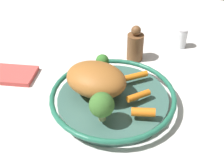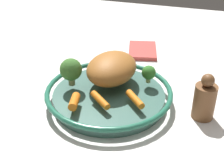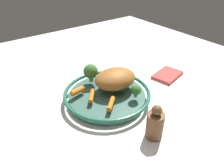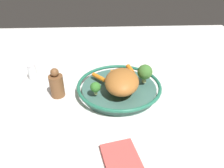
{
  "view_description": "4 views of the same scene",
  "coord_description": "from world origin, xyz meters",
  "px_view_note": "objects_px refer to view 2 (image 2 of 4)",
  "views": [
    {
      "loc": [
        0.18,
        -0.53,
        0.51
      ],
      "look_at": [
        -0.0,
        0.0,
        0.07
      ],
      "focal_mm": 43.64,
      "sensor_mm": 36.0,
      "label": 1
    },
    {
      "loc": [
        0.69,
        0.22,
        0.49
      ],
      "look_at": [
        0.01,
        0.01,
        0.06
      ],
      "focal_mm": 51.61,
      "sensor_mm": 36.0,
      "label": 2
    },
    {
      "loc": [
        0.39,
        0.55,
        0.51
      ],
      "look_at": [
        -0.01,
        0.02,
        0.08
      ],
      "focal_mm": 33.88,
      "sensor_mm": 36.0,
      "label": 3
    },
    {
      "loc": [
        -0.69,
        0.06,
        0.48
      ],
      "look_at": [
        -0.02,
        0.03,
        0.06
      ],
      "focal_mm": 32.77,
      "sensor_mm": 36.0,
      "label": 4
    }
  ],
  "objects_px": {
    "roast_chicken_piece": "(112,68)",
    "baby_carrot_back": "(99,100)",
    "baby_carrot_left": "(74,101)",
    "broccoli_floret_large": "(71,70)",
    "serving_bowl": "(109,95)",
    "baby_carrot_near_rim": "(135,99)",
    "dish_towel": "(142,50)",
    "broccoli_floret_edge": "(149,73)",
    "pepper_mill": "(205,100)"
  },
  "relations": [
    {
      "from": "baby_carrot_near_rim",
      "to": "dish_towel",
      "type": "bearing_deg",
      "value": -170.56
    },
    {
      "from": "baby_carrot_left",
      "to": "broccoli_floret_edge",
      "type": "bearing_deg",
      "value": 137.46
    },
    {
      "from": "baby_carrot_left",
      "to": "broccoli_floret_large",
      "type": "bearing_deg",
      "value": -153.07
    },
    {
      "from": "baby_carrot_back",
      "to": "broccoli_floret_large",
      "type": "height_order",
      "value": "broccoli_floret_large"
    },
    {
      "from": "serving_bowl",
      "to": "pepper_mill",
      "type": "relative_size",
      "value": 2.77
    },
    {
      "from": "roast_chicken_piece",
      "to": "baby_carrot_back",
      "type": "bearing_deg",
      "value": 1.97
    },
    {
      "from": "baby_carrot_near_rim",
      "to": "baby_carrot_left",
      "type": "xyz_separation_m",
      "value": [
        0.06,
        -0.14,
        0.0
      ]
    },
    {
      "from": "baby_carrot_back",
      "to": "broccoli_floret_edge",
      "type": "bearing_deg",
      "value": 145.13
    },
    {
      "from": "baby_carrot_back",
      "to": "broccoli_floret_large",
      "type": "bearing_deg",
      "value": -121.59
    },
    {
      "from": "roast_chicken_piece",
      "to": "broccoli_floret_large",
      "type": "bearing_deg",
      "value": -60.96
    },
    {
      "from": "baby_carrot_back",
      "to": "pepper_mill",
      "type": "distance_m",
      "value": 0.26
    },
    {
      "from": "serving_bowl",
      "to": "broccoli_floret_edge",
      "type": "xyz_separation_m",
      "value": [
        -0.07,
        0.09,
        0.05
      ]
    },
    {
      "from": "roast_chicken_piece",
      "to": "baby_carrot_back",
      "type": "relative_size",
      "value": 2.46
    },
    {
      "from": "baby_carrot_back",
      "to": "baby_carrot_near_rim",
      "type": "distance_m",
      "value": 0.09
    },
    {
      "from": "serving_bowl",
      "to": "roast_chicken_piece",
      "type": "height_order",
      "value": "roast_chicken_piece"
    },
    {
      "from": "baby_carrot_back",
      "to": "baby_carrot_left",
      "type": "bearing_deg",
      "value": -63.55
    },
    {
      "from": "baby_carrot_back",
      "to": "roast_chicken_piece",
      "type": "bearing_deg",
      "value": -178.03
    },
    {
      "from": "serving_bowl",
      "to": "baby_carrot_near_rim",
      "type": "xyz_separation_m",
      "value": [
        0.04,
        0.08,
        0.03
      ]
    },
    {
      "from": "broccoli_floret_edge",
      "to": "broccoli_floret_large",
      "type": "relative_size",
      "value": 0.64
    },
    {
      "from": "serving_bowl",
      "to": "baby_carrot_back",
      "type": "xyz_separation_m",
      "value": [
        0.07,
        -0.0,
        0.03
      ]
    },
    {
      "from": "baby_carrot_back",
      "to": "baby_carrot_near_rim",
      "type": "bearing_deg",
      "value": 109.39
    },
    {
      "from": "broccoli_floret_large",
      "to": "serving_bowl",
      "type": "bearing_deg",
      "value": 94.61
    },
    {
      "from": "pepper_mill",
      "to": "serving_bowl",
      "type": "bearing_deg",
      "value": -88.22
    },
    {
      "from": "serving_bowl",
      "to": "dish_towel",
      "type": "bearing_deg",
      "value": 177.02
    },
    {
      "from": "roast_chicken_piece",
      "to": "dish_towel",
      "type": "xyz_separation_m",
      "value": [
        -0.29,
        0.02,
        -0.07
      ]
    },
    {
      "from": "baby_carrot_near_rim",
      "to": "broccoli_floret_large",
      "type": "xyz_separation_m",
      "value": [
        -0.03,
        -0.18,
        0.04
      ]
    },
    {
      "from": "pepper_mill",
      "to": "dish_towel",
      "type": "relative_size",
      "value": 0.88
    },
    {
      "from": "baby_carrot_left",
      "to": "serving_bowl",
      "type": "bearing_deg",
      "value": 149.62
    },
    {
      "from": "pepper_mill",
      "to": "dish_towel",
      "type": "bearing_deg",
      "value": -145.58
    },
    {
      "from": "baby_carrot_back",
      "to": "baby_carrot_left",
      "type": "height_order",
      "value": "baby_carrot_left"
    },
    {
      "from": "baby_carrot_near_rim",
      "to": "roast_chicken_piece",
      "type": "bearing_deg",
      "value": -134.63
    },
    {
      "from": "roast_chicken_piece",
      "to": "baby_carrot_back",
      "type": "xyz_separation_m",
      "value": [
        0.11,
        0.0,
        -0.03
      ]
    },
    {
      "from": "broccoli_floret_edge",
      "to": "baby_carrot_back",
      "type": "bearing_deg",
      "value": -34.87
    },
    {
      "from": "broccoli_floret_large",
      "to": "roast_chicken_piece",
      "type": "bearing_deg",
      "value": 119.04
    },
    {
      "from": "roast_chicken_piece",
      "to": "baby_carrot_left",
      "type": "xyz_separation_m",
      "value": [
        0.14,
        -0.05,
        -0.03
      ]
    },
    {
      "from": "broccoli_floret_large",
      "to": "baby_carrot_left",
      "type": "bearing_deg",
      "value": 26.93
    },
    {
      "from": "serving_bowl",
      "to": "baby_carrot_back",
      "type": "bearing_deg",
      "value": -1.64
    },
    {
      "from": "serving_bowl",
      "to": "baby_carrot_back",
      "type": "distance_m",
      "value": 0.08
    },
    {
      "from": "roast_chicken_piece",
      "to": "baby_carrot_left",
      "type": "distance_m",
      "value": 0.15
    },
    {
      "from": "broccoli_floret_large",
      "to": "dish_towel",
      "type": "xyz_separation_m",
      "value": [
        -0.35,
        0.12,
        -0.08
      ]
    },
    {
      "from": "pepper_mill",
      "to": "dish_towel",
      "type": "distance_m",
      "value": 0.4
    },
    {
      "from": "roast_chicken_piece",
      "to": "baby_carrot_back",
      "type": "height_order",
      "value": "roast_chicken_piece"
    },
    {
      "from": "serving_bowl",
      "to": "baby_carrot_left",
      "type": "xyz_separation_m",
      "value": [
        0.1,
        -0.06,
        0.03
      ]
    },
    {
      "from": "roast_chicken_piece",
      "to": "dish_towel",
      "type": "height_order",
      "value": "roast_chicken_piece"
    },
    {
      "from": "broccoli_floret_edge",
      "to": "baby_carrot_left",
      "type": "bearing_deg",
      "value": -42.54
    },
    {
      "from": "serving_bowl",
      "to": "baby_carrot_back",
      "type": "relative_size",
      "value": 5.05
    },
    {
      "from": "baby_carrot_left",
      "to": "broccoli_floret_edge",
      "type": "relative_size",
      "value": 1.17
    },
    {
      "from": "baby_carrot_back",
      "to": "dish_towel",
      "type": "bearing_deg",
      "value": 177.25
    },
    {
      "from": "serving_bowl",
      "to": "broccoli_floret_edge",
      "type": "bearing_deg",
      "value": 125.37
    },
    {
      "from": "roast_chicken_piece",
      "to": "baby_carrot_back",
      "type": "distance_m",
      "value": 0.12
    }
  ]
}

